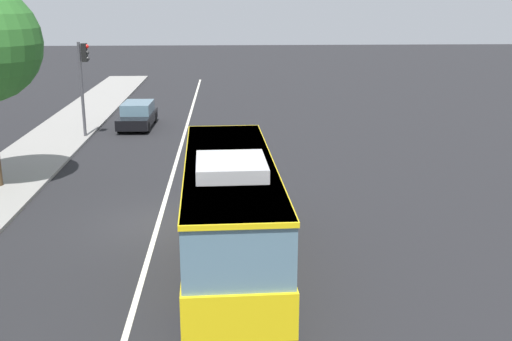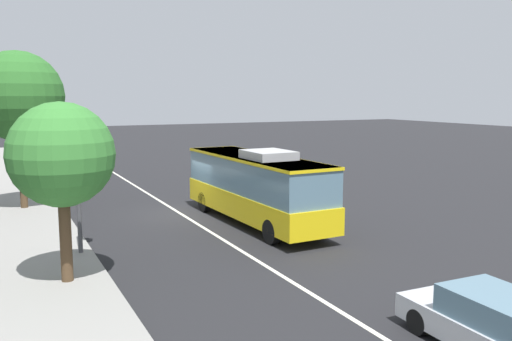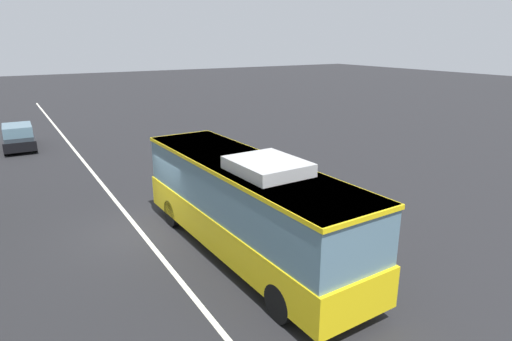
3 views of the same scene
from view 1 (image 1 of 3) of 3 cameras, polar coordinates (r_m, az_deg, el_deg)
The scene contains 5 objects.
ground_plane at distance 21.55m, azimuth -9.00°, elevation -4.88°, with size 160.00×160.00×0.00m, color black.
lane_centre_line at distance 21.55m, azimuth -9.00°, elevation -4.86°, with size 76.00×0.16×0.01m, color silver.
transit_bus at distance 17.57m, azimuth -2.42°, elevation -3.24°, with size 10.08×2.83×3.46m.
sedan_black at distance 37.49m, azimuth -10.86°, elevation 5.04°, with size 4.55×1.92×1.46m.
traffic_light_mid_block at distance 34.65m, azimuth -15.62°, elevation 8.63°, with size 0.33×0.62×5.20m.
Camera 1 is at (-20.05, -2.39, 7.53)m, focal length 43.40 mm.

